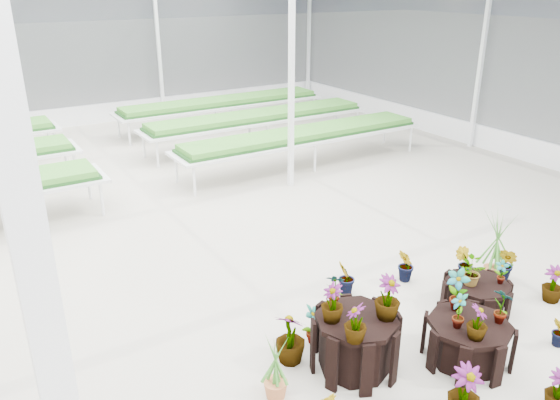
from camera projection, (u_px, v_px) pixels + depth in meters
ground_plane at (264, 313)px, 7.40m from camera, size 24.00×24.00×0.00m
greenhouse_shell at (262, 155)px, 6.55m from camera, size 18.00×24.00×4.50m
steel_frame at (262, 155)px, 6.55m from camera, size 18.00×24.00×4.50m
nursery_benches at (111, 152)px, 12.92m from camera, size 16.00×7.00×0.84m
plinth_tall at (355, 343)px, 6.25m from camera, size 1.31×1.31×0.68m
plinth_mid at (467, 342)px, 6.39m from camera, size 1.14×1.14×0.53m
plinth_low at (476, 295)px, 7.46m from camera, size 1.08×1.08×0.40m
nursery_plants at (422, 303)px, 6.74m from camera, size 4.69×3.31×1.25m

